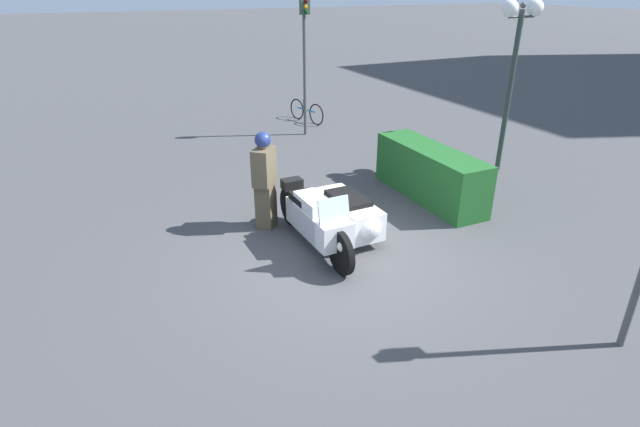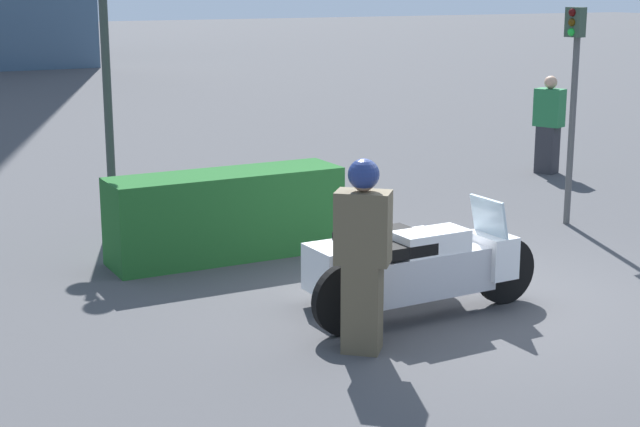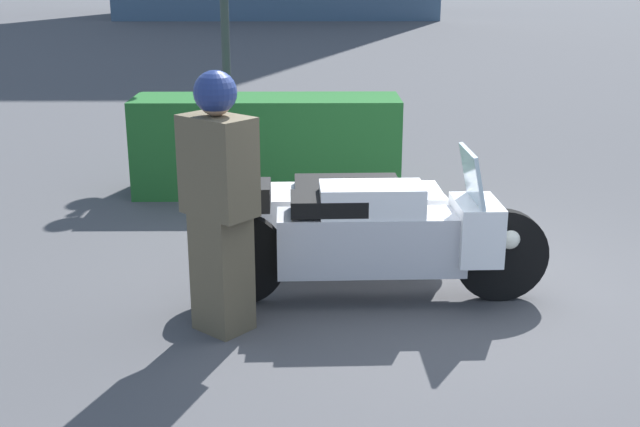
% 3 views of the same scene
% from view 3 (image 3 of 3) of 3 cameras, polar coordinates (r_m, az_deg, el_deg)
% --- Properties ---
extents(ground_plane, '(160.00, 160.00, 0.00)m').
position_cam_3_polar(ground_plane, '(6.51, 9.40, -5.14)').
color(ground_plane, '#424244').
extents(police_motorcycle, '(2.70, 1.32, 1.18)m').
position_cam_3_polar(police_motorcycle, '(6.39, 3.53, -0.80)').
color(police_motorcycle, black).
rests_on(police_motorcycle, ground).
extents(officer_rider, '(0.57, 0.55, 1.81)m').
position_cam_3_polar(officer_rider, '(5.43, -7.17, 1.10)').
color(officer_rider, brown).
rests_on(officer_rider, ground).
extents(hedge_bush_curbside, '(2.92, 0.80, 1.07)m').
position_cam_3_polar(hedge_bush_curbside, '(8.97, -3.77, 4.87)').
color(hedge_bush_curbside, '#1E5623').
rests_on(hedge_bush_curbside, ground).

